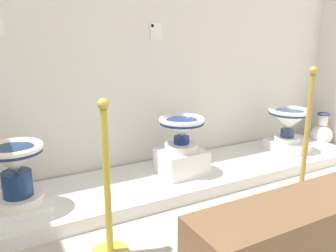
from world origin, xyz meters
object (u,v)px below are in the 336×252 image
(antique_toilet_broad_patterned, at_px, (182,129))
(decorative_vase_corner, at_px, (321,134))
(antique_toilet_central_ornate, at_px, (15,165))
(plinth_block_pale_glazed, at_px, (286,146))
(plinth_block_broad_patterned, at_px, (181,162))
(antique_toilet_pale_glazed, at_px, (289,120))
(museum_bench, at_px, (290,237))
(plinth_block_central_ornate, at_px, (20,206))
(stanchion_post_near_right, at_px, (304,159))
(stanchion_post_near_left, at_px, (108,208))
(info_placard_second, at_px, (156,31))

(antique_toilet_broad_patterned, relative_size, decorative_vase_corner, 0.95)
(antique_toilet_central_ornate, xyz_separation_m, antique_toilet_broad_patterned, (1.31, 0.04, 0.07))
(plinth_block_pale_glazed, bearing_deg, plinth_block_broad_patterned, 179.88)
(antique_toilet_pale_glazed, height_order, museum_bench, antique_toilet_pale_glazed)
(plinth_block_central_ornate, height_order, antique_toilet_broad_patterned, antique_toilet_broad_patterned)
(decorative_vase_corner, height_order, museum_bench, decorative_vase_corner)
(decorative_vase_corner, bearing_deg, stanchion_post_near_right, -147.60)
(stanchion_post_near_left, distance_m, stanchion_post_near_right, 1.60)
(plinth_block_pale_glazed, xyz_separation_m, info_placard_second, (-1.30, 0.43, 1.16))
(antique_toilet_broad_patterned, distance_m, museum_bench, 1.30)
(plinth_block_broad_patterned, bearing_deg, stanchion_post_near_left, -142.92)
(antique_toilet_central_ornate, distance_m, decorative_vase_corner, 3.29)
(plinth_block_central_ornate, xyz_separation_m, antique_toilet_pale_glazed, (2.59, 0.04, 0.30))
(plinth_block_broad_patterned, xyz_separation_m, museum_bench, (-0.06, -1.27, -0.01))
(plinth_block_pale_glazed, xyz_separation_m, stanchion_post_near_left, (-2.17, -0.67, 0.16))
(plinth_block_central_ornate, xyz_separation_m, museum_bench, (1.25, -1.22, 0.07))
(antique_toilet_central_ornate, relative_size, stanchion_post_near_right, 0.40)
(plinth_block_pale_glazed, height_order, stanchion_post_near_right, stanchion_post_near_right)
(plinth_block_pale_glazed, distance_m, museum_bench, 1.84)
(antique_toilet_central_ornate, xyz_separation_m, plinth_block_broad_patterned, (1.31, 0.04, -0.22))
(decorative_vase_corner, relative_size, stanchion_post_near_left, 0.43)
(plinth_block_central_ornate, height_order, info_placard_second, info_placard_second)
(plinth_block_pale_glazed, height_order, info_placard_second, info_placard_second)
(antique_toilet_broad_patterned, bearing_deg, plinth_block_central_ornate, -178.15)
(antique_toilet_central_ornate, xyz_separation_m, decorative_vase_corner, (3.28, 0.15, -0.27))
(antique_toilet_central_ornate, height_order, museum_bench, antique_toilet_central_ornate)
(antique_toilet_pale_glazed, distance_m, info_placard_second, 1.62)
(antique_toilet_pale_glazed, bearing_deg, stanchion_post_near_right, -129.46)
(info_placard_second, bearing_deg, antique_toilet_pale_glazed, -18.50)
(antique_toilet_broad_patterned, xyz_separation_m, stanchion_post_near_right, (0.71, -0.69, -0.17))
(plinth_block_broad_patterned, distance_m, decorative_vase_corner, 1.97)
(antique_toilet_central_ornate, distance_m, plinth_block_pale_glazed, 2.60)
(plinth_block_broad_patterned, distance_m, antique_toilet_broad_patterned, 0.30)
(plinth_block_central_ornate, relative_size, antique_toilet_pale_glazed, 0.94)
(stanchion_post_near_right, bearing_deg, plinth_block_pale_glazed, 50.54)
(stanchion_post_near_right, relative_size, museum_bench, 0.86)
(plinth_block_broad_patterned, bearing_deg, info_placard_second, 92.86)
(antique_toilet_central_ornate, relative_size, antique_toilet_pale_glazed, 0.99)
(decorative_vase_corner, xyz_separation_m, stanchion_post_near_right, (-1.26, -0.80, 0.17))
(info_placard_second, xyz_separation_m, museum_bench, (-0.04, -1.70, -1.11))
(plinth_block_broad_patterned, distance_m, stanchion_post_near_right, 1.00)
(antique_toilet_broad_patterned, xyz_separation_m, plinth_block_pale_glazed, (1.28, -0.00, -0.35))
(plinth_block_central_ornate, relative_size, stanchion_post_near_left, 0.42)
(stanchion_post_near_left, height_order, stanchion_post_near_right, stanchion_post_near_right)
(plinth_block_pale_glazed, relative_size, stanchion_post_near_left, 0.41)
(antique_toilet_pale_glazed, xyz_separation_m, info_placard_second, (-1.30, 0.43, 0.87))
(museum_bench, bearing_deg, plinth_block_central_ornate, 135.72)
(plinth_block_pale_glazed, xyz_separation_m, museum_bench, (-1.34, -1.26, 0.05))
(antique_toilet_broad_patterned, height_order, antique_toilet_pale_glazed, antique_toilet_broad_patterned)
(stanchion_post_near_right, bearing_deg, museum_bench, -143.21)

